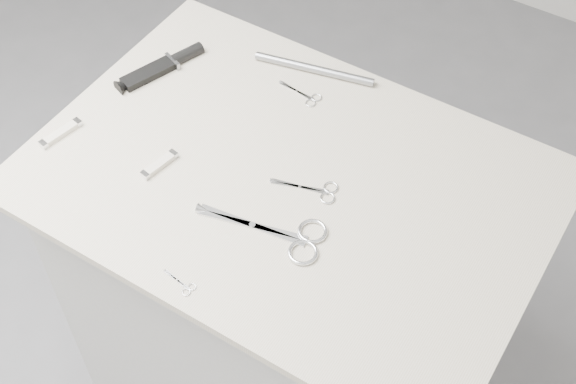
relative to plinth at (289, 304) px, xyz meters
The scene contains 10 objects.
plinth is the anchor object (origin of this frame).
display_board 0.46m from the plinth, ahead, with size 1.00×0.70×0.02m, color beige.
large_shears 0.49m from the plinth, 58.72° to the right, with size 0.25×0.11×0.01m.
embroidery_scissors_a 0.48m from the plinth, ahead, with size 0.13×0.07×0.00m.
embroidery_scissors_b 0.52m from the plinth, 113.06° to the left, with size 0.10×0.04×0.00m.
tiny_scissors 0.56m from the plinth, 95.16° to the right, with size 0.07×0.03×0.00m.
sheathed_knife 0.63m from the plinth, 162.22° to the left, with size 0.10×0.20×0.03m.
pocket_knife_a 0.67m from the plinth, 161.85° to the right, with size 0.04×0.10×0.01m.
pocket_knife_b 0.54m from the plinth, 154.73° to the right, with size 0.03×0.09×0.01m.
metal_rail 0.57m from the plinth, 111.66° to the left, with size 0.02×0.02×0.27m, color gray.
Camera 1 is at (0.53, -0.85, 2.11)m, focal length 50.00 mm.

